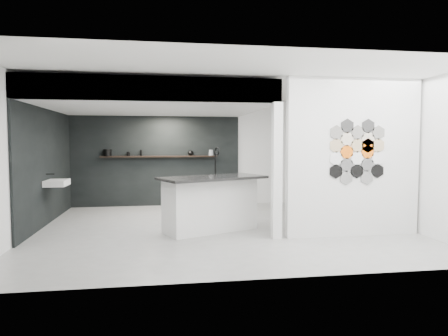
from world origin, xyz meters
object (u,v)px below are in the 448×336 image
glass_vase (211,153)px  kitchen_island (211,203)px  kettle (191,153)px  partition_panel (353,157)px  bottle_dark (141,153)px  glass_bowl (211,154)px  stockpot (107,153)px  wall_basin (57,183)px  utensil_cup (128,154)px

glass_vase → kitchen_island: bearing=-97.2°
kitchen_island → kettle: 3.24m
partition_panel → glass_vase: partition_panel is taller
glass_vase → bottle_dark: size_ratio=0.99×
glass_bowl → bottle_dark: 1.82m
kettle → glass_vase: bearing=-1.8°
kettle → bottle_dark: (-1.28, 0.00, 0.01)m
kettle → bottle_dark: bearing=178.2°
glass_bowl → stockpot: bearing=180.0°
bottle_dark → kitchen_island: bearing=-65.3°
wall_basin → glass_vase: size_ratio=4.00×
stockpot → utensil_cup: size_ratio=1.99×
glass_vase → bottle_dark: bottle_dark is taller
kitchen_island → stockpot: bearing=102.1°
wall_basin → stockpot: (0.73, 2.07, 0.56)m
kitchen_island → glass_vase: (0.39, 3.12, 0.86)m
kettle → bottle_dark: bottle_dark is taller
kitchen_island → bottle_dark: (-1.43, 3.12, 0.86)m
glass_bowl → utensil_cup: bearing=180.0°
wall_basin → kettle: size_ratio=3.86×
utensil_cup → glass_bowl: bearing=0.0°
partition_panel → utensil_cup: bearing=137.5°
glass_bowl → utensil_cup: (-2.14, 0.00, 0.01)m
glass_bowl → glass_vase: bearing=0.0°
wall_basin → glass_vase: 4.01m
partition_panel → glass_bowl: (-2.08, 3.87, -0.04)m
partition_panel → wall_basin: 5.78m
wall_basin → kettle: (2.85, 2.07, 0.54)m
bottle_dark → utensil_cup: 0.32m
glass_vase → utensil_cup: size_ratio=1.44×
stockpot → wall_basin: bearing=-109.4°
kitchen_island → utensil_cup: (-1.75, 3.12, 0.84)m
kettle → glass_bowl: 0.54m
kettle → bottle_dark: 1.28m
wall_basin → utensil_cup: (1.25, 2.07, 0.52)m
wall_basin → kitchen_island: (3.00, -1.05, -0.32)m
bottle_dark → partition_panel: bearing=-44.8°
wall_basin → kettle: bearing=35.9°
partition_panel → utensil_cup: partition_panel is taller
glass_bowl → kitchen_island: bearing=-97.2°
glass_bowl → glass_vase: (0.00, 0.00, 0.03)m
kettle → glass_vase: glass_vase is taller
wall_basin → utensil_cup: size_ratio=5.75×
partition_panel → utensil_cup: size_ratio=26.84×
kettle → bottle_dark: size_ratio=1.02×
stockpot → glass_bowl: 2.66m
stockpot → glass_bowl: size_ratio=1.73×
glass_bowl → bottle_dark: size_ratio=0.79×
wall_basin → glass_bowl: bearing=31.3°
partition_panel → wall_basin: partition_panel is taller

